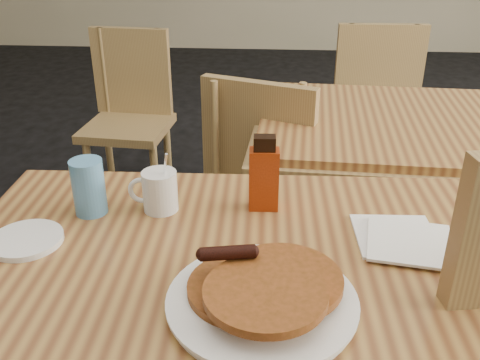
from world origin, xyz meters
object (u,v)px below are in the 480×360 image
Objects in this scene: neighbor_table at (431,134)px; chair_neighbor_far at (379,108)px; chair_main_far at (256,194)px; pancake_plate at (263,295)px; coffee_mug at (159,190)px; syrup_bottle at (264,176)px; blue_tumbler at (89,187)px; main_table at (238,280)px; chair_wall_extra at (130,104)px.

chair_neighbor_far reaches higher than neighbor_table.
pancake_plate is (0.04, -0.84, 0.26)m from chair_main_far.
neighbor_table is 0.97m from coffee_mug.
coffee_mug is 0.23m from syrup_bottle.
syrup_bottle is 0.37m from blue_tumbler.
coffee_mug reaches higher than chair_main_far.
main_table is 1.35× the size of chair_main_far.
blue_tumbler is at bearing -72.60° from chair_wall_extra.
neighbor_table is at bearing -29.22° from chair_wall_extra.
chair_main_far is 1.02× the size of chair_wall_extra.
chair_main_far is 2.74× the size of pancake_plate.
coffee_mug is (-0.23, 0.31, 0.02)m from pancake_plate.
coffee_mug is 0.84× the size of syrup_bottle.
blue_tumbler is at bearing 154.11° from main_table.
neighbor_table is at bearing -89.29° from chair_neighbor_far.
main_table is 8.23× the size of coffee_mug.
coffee_mug is (-0.18, 0.18, 0.09)m from main_table.
main_table is at bearing -103.46° from syrup_bottle.
coffee_mug is at bearing 8.53° from blue_tumbler.
chair_neighbor_far is 6.31× the size of coffee_mug.
neighbor_table is 1.10m from blue_tumbler.
coffee_mug is at bearing -88.82° from chair_main_far.
syrup_bottle is (0.22, 0.02, 0.03)m from coffee_mug.
chair_main_far is at bearing 92.96° from pancake_plate.
chair_neighbor_far is 2.83× the size of pancake_plate.
pancake_plate is 2.23× the size of coffee_mug.
syrup_bottle is at bearing 78.73° from main_table.
chair_neighbor_far is at bearing 71.05° from main_table.
syrup_bottle reaches higher than blue_tumbler.
blue_tumbler is at bearing -100.38° from chair_main_far.
syrup_bottle is (-0.52, -0.59, 0.12)m from neighbor_table.
chair_neighbor_far is at bearing 67.76° from syrup_bottle.
neighbor_table is at bearing 55.04° from main_table.
neighbor_table is 0.79m from syrup_bottle.
pancake_plate is at bearing -37.19° from blue_tumbler.
main_table and neighbor_table have the same top height.
chair_main_far reaches higher than pancake_plate.
neighbor_table is (0.56, 0.80, -0.00)m from main_table.
blue_tumbler is (-0.37, -0.05, -0.02)m from syrup_bottle.
neighbor_table is 0.79m from chair_neighbor_far.
blue_tumbler is at bearing -144.29° from neighbor_table.
chair_main_far is 5.12× the size of syrup_bottle.
blue_tumbler reaches higher than chair_wall_extra.
chair_wall_extra is (-1.18, 0.06, -0.03)m from chair_neighbor_far.
coffee_mug reaches higher than chair_wall_extra.
main_table is 0.74m from chair_main_far.
chair_wall_extra is at bearing 111.67° from main_table.
neighbor_table is 0.59m from chair_main_far.
pancake_plate is 0.34m from syrup_bottle.
chair_neighbor_far reaches higher than pancake_plate.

